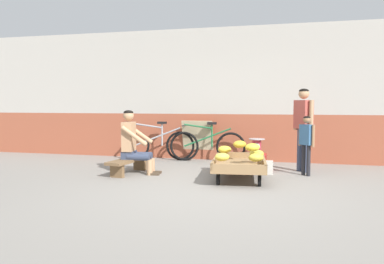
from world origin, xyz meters
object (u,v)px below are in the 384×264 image
object	(u,v)px
bicycle_far_left	(207,145)
shopping_bag	(268,167)
low_bench	(129,163)
banana_cart	(239,165)
weighing_scale	(257,146)
customer_child	(306,139)
sign_board	(198,140)
vendor_seated	(134,142)
bicycle_near_left	(158,144)
plastic_crate	(257,162)
customer_adult	(303,120)

from	to	relation	value
bicycle_far_left	shopping_bag	distance (m)	1.85
low_bench	banana_cart	bearing A→B (deg)	-0.52
weighing_scale	bicycle_far_left	bearing A→B (deg)	144.57
customer_child	banana_cart	bearing A→B (deg)	-151.48
sign_board	bicycle_far_left	bearing A→B (deg)	-37.86
vendor_seated	bicycle_near_left	xyz separation A→B (m)	(-0.15, 1.72, -0.21)
sign_board	shopping_bag	world-z (taller)	sign_board
bicycle_near_left	low_bench	bearing A→B (deg)	-87.95
plastic_crate	bicycle_near_left	xyz separation A→B (m)	(-2.25, 0.75, 0.20)
sign_board	banana_cart	bearing A→B (deg)	-59.42
banana_cart	plastic_crate	xyz separation A→B (m)	(0.21, 0.99, -0.09)
plastic_crate	customer_child	bearing A→B (deg)	-24.45
bicycle_near_left	shopping_bag	bearing A→B (deg)	-25.20
plastic_crate	bicycle_near_left	size ratio (longest dim) A/B	0.22
customer_adult	shopping_bag	bearing A→B (deg)	-146.66
bicycle_near_left	bicycle_far_left	distance (m)	1.12
bicycle_near_left	customer_child	distance (m)	3.36
weighing_scale	customer_child	xyz separation A→B (m)	(0.88, -0.40, 0.19)
weighing_scale	sign_board	world-z (taller)	sign_board
banana_cart	plastic_crate	world-z (taller)	banana_cart
banana_cart	low_bench	xyz separation A→B (m)	(-1.98, 0.02, -0.04)
bicycle_near_left	sign_board	distance (m)	0.91
vendor_seated	bicycle_far_left	world-z (taller)	vendor_seated
customer_child	shopping_bag	world-z (taller)	customer_child
low_bench	vendor_seated	size ratio (longest dim) A/B	0.99
vendor_seated	shopping_bag	world-z (taller)	vendor_seated
shopping_bag	banana_cart	bearing A→B (deg)	-127.26
vendor_seated	sign_board	world-z (taller)	vendor_seated
sign_board	customer_adult	size ratio (longest dim) A/B	0.57
vendor_seated	shopping_bag	bearing A→B (deg)	13.24
banana_cart	vendor_seated	distance (m)	1.93
weighing_scale	customer_child	bearing A→B (deg)	-24.39
bicycle_near_left	bicycle_far_left	size ratio (longest dim) A/B	1.00
customer_child	low_bench	bearing A→B (deg)	-169.41
banana_cart	weighing_scale	bearing A→B (deg)	78.26
customer_child	shopping_bag	size ratio (longest dim) A/B	4.35
bicycle_far_left	sign_board	world-z (taller)	sign_board
vendor_seated	sign_board	bearing A→B (deg)	70.00
vendor_seated	weighing_scale	bearing A→B (deg)	24.67
banana_cart	bicycle_far_left	size ratio (longest dim) A/B	0.92
plastic_crate	banana_cart	bearing A→B (deg)	-101.73
weighing_scale	sign_board	size ratio (longest dim) A/B	0.34
vendor_seated	weighing_scale	distance (m)	2.32
plastic_crate	weighing_scale	bearing A→B (deg)	-90.00
sign_board	low_bench	bearing A→B (deg)	-112.12
customer_adult	customer_child	size ratio (longest dim) A/B	1.47
plastic_crate	bicycle_far_left	xyz separation A→B (m)	(-1.13, 0.80, 0.20)
bicycle_near_left	customer_child	world-z (taller)	customer_child
bicycle_far_left	customer_adult	world-z (taller)	customer_adult
bicycle_near_left	banana_cart	bearing A→B (deg)	-40.48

